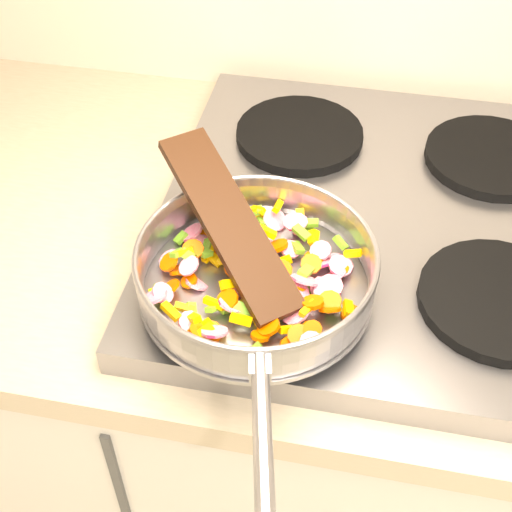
# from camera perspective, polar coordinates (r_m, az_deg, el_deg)

# --- Properties ---
(cooktop) EXTENTS (0.60, 0.60, 0.04)m
(cooktop) POSITION_cam_1_polar(r_m,az_deg,el_deg) (0.99, 10.24, 2.65)
(cooktop) COLOR #939399
(cooktop) RESTS_ON counter_top
(grate_fl) EXTENTS (0.19, 0.19, 0.02)m
(grate_fl) POSITION_cam_1_polar(r_m,az_deg,el_deg) (0.87, 0.68, -0.82)
(grate_fl) COLOR black
(grate_fl) RESTS_ON cooktop
(grate_fr) EXTENTS (0.19, 0.19, 0.02)m
(grate_fr) POSITION_cam_1_polar(r_m,az_deg,el_deg) (0.88, 18.89, -3.34)
(grate_fr) COLOR black
(grate_fr) RESTS_ON cooktop
(grate_bl) EXTENTS (0.19, 0.19, 0.02)m
(grate_bl) POSITION_cam_1_polar(r_m,az_deg,el_deg) (1.08, 3.50, 9.67)
(grate_bl) COLOR black
(grate_bl) RESTS_ON cooktop
(grate_br) EXTENTS (0.19, 0.19, 0.02)m
(grate_br) POSITION_cam_1_polar(r_m,az_deg,el_deg) (1.09, 18.31, 7.53)
(grate_br) COLOR black
(grate_br) RESTS_ON cooktop
(saute_pan) EXTENTS (0.32, 0.48, 0.06)m
(saute_pan) POSITION_cam_1_polar(r_m,az_deg,el_deg) (0.81, 0.00, -1.18)
(saute_pan) COLOR #9E9EA5
(saute_pan) RESTS_ON grate_fl
(vegetable_heap) EXTENTS (0.25, 0.25, 0.04)m
(vegetable_heap) POSITION_cam_1_polar(r_m,az_deg,el_deg) (0.82, 0.12, -1.60)
(vegetable_heap) COLOR #D64E00
(vegetable_heap) RESTS_ON saute_pan
(wooden_spatula) EXTENTS (0.21, 0.23, 0.09)m
(wooden_spatula) POSITION_cam_1_polar(r_m,az_deg,el_deg) (0.82, -2.17, 2.74)
(wooden_spatula) COLOR black
(wooden_spatula) RESTS_ON saute_pan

